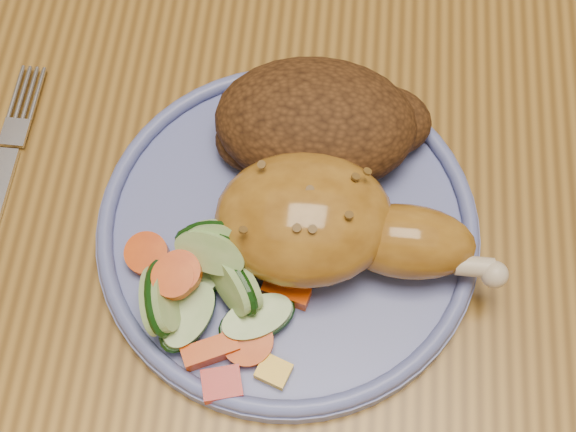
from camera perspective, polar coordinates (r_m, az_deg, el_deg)
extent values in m
plane|color=brown|center=(1.27, 4.69, -9.84)|extent=(4.00, 4.00, 0.00)
cube|color=olive|center=(0.60, 9.88, 9.58)|extent=(0.90, 1.40, 0.04)
cylinder|color=#4C2D16|center=(1.25, -2.04, 10.14)|extent=(0.04, 0.04, 0.41)
cylinder|color=#4C2D16|center=(1.27, 14.57, 8.63)|extent=(0.04, 0.04, 0.41)
cylinder|color=#5E6AB2|center=(0.50, 0.00, -1.04)|extent=(0.24, 0.24, 0.01)
torus|color=#5E6AB2|center=(0.49, 0.00, -0.50)|extent=(0.24, 0.24, 0.01)
ellipsoid|color=#AE7524|center=(0.47, 1.14, -0.18)|extent=(0.11, 0.10, 0.06)
ellipsoid|color=#AE7524|center=(0.48, 8.43, -1.81)|extent=(0.08, 0.05, 0.04)
sphere|color=beige|center=(0.48, 14.47, -4.05)|extent=(0.02, 0.02, 0.02)
ellipsoid|color=#482912|center=(0.51, 1.98, 6.67)|extent=(0.13, 0.09, 0.06)
ellipsoid|color=#482912|center=(0.52, 6.72, 6.72)|extent=(0.06, 0.05, 0.03)
ellipsoid|color=#482912|center=(0.52, -2.26, 5.44)|extent=(0.05, 0.05, 0.03)
cube|color=#A50A05|center=(0.46, -4.71, -11.83)|extent=(0.03, 0.02, 0.01)
cube|color=#E5A507|center=(0.46, -1.02, -10.98)|extent=(0.02, 0.02, 0.01)
cylinder|color=#EE4E07|center=(0.46, -7.68, -3.98)|extent=(0.02, 0.03, 0.01)
cylinder|color=#EE4E07|center=(0.47, -2.90, -8.84)|extent=(0.03, 0.03, 0.02)
cube|color=#EE4E07|center=(0.47, -5.53, -9.54)|extent=(0.03, 0.02, 0.01)
cube|color=#EE4E07|center=(0.48, -0.13, -5.45)|extent=(0.03, 0.02, 0.01)
cylinder|color=#EE4E07|center=(0.49, -9.99, -2.70)|extent=(0.03, 0.03, 0.02)
cylinder|color=#EE4E07|center=(0.46, -8.14, -4.38)|extent=(0.02, 0.03, 0.01)
cylinder|color=#B2D489|center=(0.46, -5.38, -2.45)|extent=(0.05, 0.05, 0.04)
cylinder|color=#B2D489|center=(0.46, -3.86, -4.67)|extent=(0.05, 0.05, 0.04)
cylinder|color=#B2D489|center=(0.47, -7.15, -7.09)|extent=(0.06, 0.06, 0.02)
cylinder|color=#B2D489|center=(0.46, -9.03, -5.79)|extent=(0.04, 0.05, 0.04)
cylinder|color=#B2D489|center=(0.48, -7.01, -4.64)|extent=(0.06, 0.06, 0.02)
cylinder|color=#B2D489|center=(0.47, -2.22, -7.32)|extent=(0.06, 0.06, 0.02)
cylinder|color=#B2D489|center=(0.46, -4.87, -1.87)|extent=(0.04, 0.04, 0.04)
cube|color=silver|center=(0.57, -18.85, 5.64)|extent=(0.02, 0.06, 0.00)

